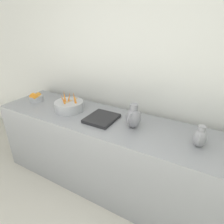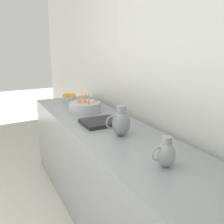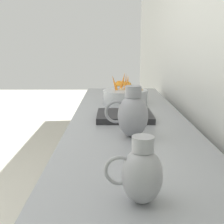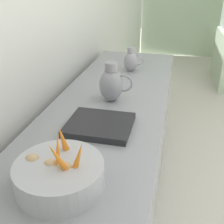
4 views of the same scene
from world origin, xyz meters
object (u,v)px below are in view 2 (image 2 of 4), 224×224
Objects in this scene: orange_bowl at (69,97)px; metal_pitcher_short at (166,153)px; metal_pitcher_tall at (121,122)px; vegetable_colander at (85,107)px.

metal_pitcher_short is (0.03, 2.05, 0.03)m from orange_bowl.
metal_pitcher_short reaches higher than orange_bowl.
orange_bowl is 2.05m from metal_pitcher_short.
orange_bowl is at bearing -90.28° from metal_pitcher_tall.
metal_pitcher_tall is 1.28× the size of metal_pitcher_short.
vegetable_colander reaches higher than orange_bowl.
metal_pitcher_tall is at bearing -91.70° from metal_pitcher_short.
orange_bowl is 0.68× the size of metal_pitcher_tall.
metal_pitcher_tall is at bearing 89.72° from orange_bowl.
metal_pitcher_short is at bearing 89.05° from vegetable_colander.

